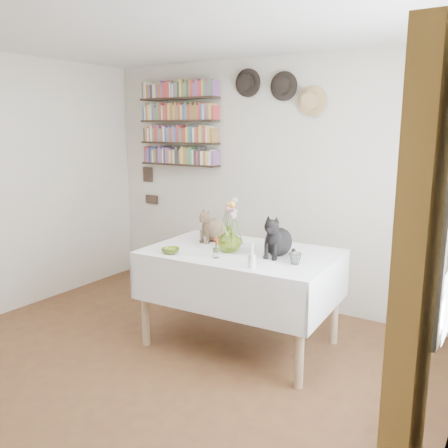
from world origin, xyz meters
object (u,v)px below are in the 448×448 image
Objects in this scene: dining_table at (241,274)px; black_cat at (279,234)px; tabby_cat at (214,224)px; flower_vase at (229,239)px; bookshelf_unit at (179,124)px.

black_cat is (0.32, 0.04, 0.37)m from dining_table.
tabby_cat is 0.91× the size of black_cat.
tabby_cat is at bearing 141.99° from flower_vase.
flower_vase is (-0.39, -0.11, -0.06)m from black_cat.
dining_table is 1.58× the size of bookshelf_unit.
tabby_cat is (-0.38, 0.18, 0.36)m from dining_table.
dining_table is 7.43× the size of flower_vase.
flower_vase is (-0.07, -0.07, 0.31)m from dining_table.
bookshelf_unit is at bearing 141.28° from flower_vase.
bookshelf_unit is (-1.04, 0.84, 0.87)m from tabby_cat.
dining_table is 0.49m from black_cat.
bookshelf_unit reaches higher than flower_vase.
dining_table is at bearing -14.53° from tabby_cat.
bookshelf_unit is (-1.35, 1.08, 0.92)m from flower_vase.
flower_vase is 0.21× the size of bookshelf_unit.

